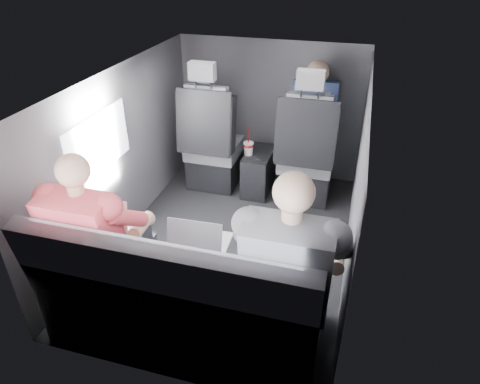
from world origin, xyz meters
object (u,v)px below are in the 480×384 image
(front_seat_right, at_px, (306,160))
(laptop_silver, at_px, (200,240))
(soda_cup, at_px, (248,148))
(laptop_white, at_px, (110,222))
(rear_bench, at_px, (180,307))
(center_console, at_px, (258,171))
(passenger_front_right, at_px, (314,114))
(laptop_black, at_px, (296,259))
(passenger_rear_right, at_px, (291,271))
(passenger_rear_left, at_px, (100,239))
(front_seat_left, at_px, (212,149))

(front_seat_right, distance_m, laptop_silver, 1.72)
(soda_cup, bearing_deg, front_seat_right, 4.67)
(front_seat_right, height_order, laptop_white, front_seat_right)
(rear_bench, bearing_deg, soda_cup, 92.50)
(center_console, height_order, rear_bench, rear_bench)
(laptop_silver, height_order, passenger_front_right, passenger_front_right)
(laptop_white, bearing_deg, center_console, 72.15)
(laptop_black, xyz_separation_m, passenger_front_right, (-0.16, 1.94, 0.12))
(front_seat_right, xyz_separation_m, laptop_black, (0.17, -1.68, 0.23))
(center_console, height_order, passenger_rear_right, passenger_rear_right)
(center_console, bearing_deg, passenger_rear_right, -71.75)
(laptop_silver, bearing_deg, rear_bench, -102.52)
(rear_bench, height_order, passenger_rear_left, passenger_rear_left)
(laptop_black, bearing_deg, laptop_silver, 178.13)
(rear_bench, relative_size, passenger_front_right, 1.99)
(soda_cup, height_order, passenger_rear_right, passenger_rear_right)
(front_seat_left, distance_m, passenger_rear_right, 2.11)
(center_console, distance_m, laptop_silver, 1.76)
(laptop_black, bearing_deg, rear_bench, -160.40)
(center_console, distance_m, laptop_black, 1.88)
(laptop_white, bearing_deg, laptop_black, -1.64)
(laptop_white, height_order, passenger_front_right, passenger_front_right)
(laptop_silver, bearing_deg, passenger_rear_left, -165.76)
(passenger_rear_right, relative_size, passenger_front_right, 1.60)
(front_seat_left, relative_size, laptop_white, 3.30)
(passenger_rear_left, bearing_deg, passenger_rear_right, -0.05)
(front_seat_right, xyz_separation_m, passenger_rear_right, (0.16, -1.81, 0.25))
(center_console, xyz_separation_m, passenger_front_right, (0.46, 0.22, 0.55))
(laptop_silver, xyz_separation_m, passenger_front_right, (0.41, 1.92, 0.12))
(front_seat_right, distance_m, passenger_rear_right, 1.83)
(laptop_white, height_order, laptop_black, laptop_white)
(rear_bench, height_order, laptop_black, rear_bench)
(rear_bench, relative_size, laptop_black, 4.12)
(front_seat_left, height_order, passenger_front_right, front_seat_left)
(laptop_silver, height_order, laptop_black, laptop_black)
(passenger_front_right, bearing_deg, laptop_white, -117.73)
(center_console, distance_m, laptop_white, 1.83)
(rear_bench, bearing_deg, front_seat_left, 103.31)
(passenger_rear_right, bearing_deg, laptop_black, 85.23)
(laptop_silver, height_order, passenger_rear_left, passenger_rear_left)
(front_seat_left, height_order, laptop_black, front_seat_left)
(laptop_silver, distance_m, passenger_front_right, 1.97)
(laptop_black, bearing_deg, front_seat_left, 122.47)
(laptop_white, distance_m, laptop_silver, 0.60)
(laptop_black, distance_m, passenger_rear_right, 0.13)
(front_seat_right, xyz_separation_m, laptop_white, (-0.99, -1.65, 0.24))
(front_seat_right, relative_size, passenger_rear_right, 0.99)
(laptop_white, xyz_separation_m, laptop_silver, (0.60, -0.01, -0.01))
(center_console, relative_size, laptop_silver, 1.46)
(laptop_white, xyz_separation_m, passenger_front_right, (1.00, 1.91, 0.11))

